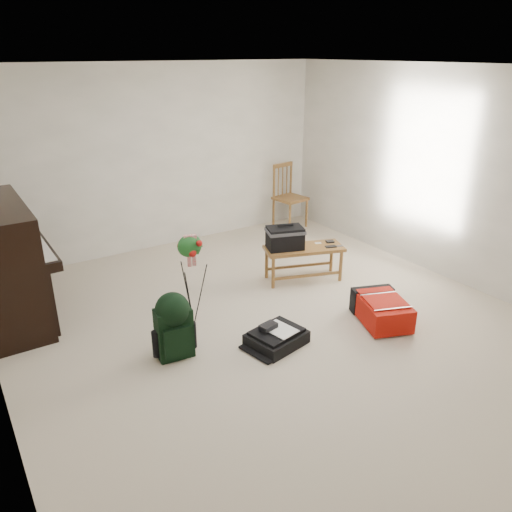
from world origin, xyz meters
TOP-DOWN VIEW (x-y plane):
  - floor at (0.00, 0.00)m, footprint 5.00×5.50m
  - ceiling at (0.00, 0.00)m, footprint 5.00×5.50m
  - wall_back at (0.00, 2.75)m, footprint 5.00×0.04m
  - wall_right at (2.50, 0.00)m, footprint 0.04×5.50m
  - piano at (-2.19, 1.60)m, footprint 0.71×1.50m
  - bench at (0.79, 0.71)m, footprint 1.02×0.67m
  - dining_chair at (2.01, 2.44)m, footprint 0.49×0.49m
  - red_suitcase at (0.98, -0.53)m, footprint 0.63×0.77m
  - black_duffel at (-0.17, -0.33)m, footprint 0.59×0.51m
  - green_backpack at (-1.07, 0.02)m, footprint 0.34×0.32m
  - flower_stand at (-0.68, 0.43)m, footprint 0.40×0.40m

SIDE VIEW (x-z plane):
  - floor at x=0.00m, z-range -0.01..0.01m
  - black_duffel at x=-0.17m, z-range -0.03..0.19m
  - red_suitcase at x=0.98m, z-range 0.01..0.28m
  - green_backpack at x=-1.07m, z-range 0.03..0.67m
  - dining_chair at x=2.01m, z-range -0.01..0.98m
  - flower_stand at x=-0.68m, z-range -0.01..1.01m
  - bench at x=0.79m, z-range 0.15..0.88m
  - piano at x=-2.19m, z-range -0.03..1.22m
  - wall_back at x=0.00m, z-range 0.00..2.50m
  - wall_right at x=2.50m, z-range 0.00..2.50m
  - ceiling at x=0.00m, z-range 2.50..2.50m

